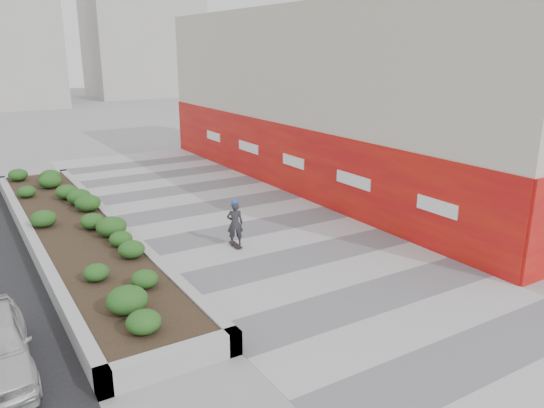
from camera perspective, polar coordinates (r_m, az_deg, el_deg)
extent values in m
plane|color=gray|center=(15.07, 6.72, -8.04)|extent=(160.00, 160.00, 0.00)
cube|color=#A8A8AD|center=(17.33, 0.59, -4.56)|extent=(8.00, 36.00, 0.01)
cube|color=beige|center=(25.23, 6.98, 11.29)|extent=(6.00, 24.00, 8.00)
cube|color=red|center=(23.87, 1.13, 5.05)|extent=(0.12, 24.00, 3.00)
cube|color=#9E9EA0|center=(11.10, -10.68, -16.25)|extent=(3.00, 0.30, 0.55)
cube|color=#9E9EA0|center=(27.38, -24.24, 2.45)|extent=(3.00, 0.30, 0.55)
cube|color=#9E9EA0|center=(18.75, -24.48, -3.57)|extent=(0.30, 18.00, 0.55)
cube|color=#9E9EA0|center=(19.19, -16.52, -2.29)|extent=(0.30, 18.00, 0.55)
cube|color=#2D2116|center=(18.93, -20.44, -3.00)|extent=(2.40, 17.40, 0.50)
cube|color=#ADAAA3|center=(74.76, -13.91, 20.45)|extent=(14.00, 10.00, 24.00)
cylinder|color=#595654|center=(17.58, 1.97, -4.26)|extent=(0.44, 0.44, 0.01)
cube|color=black|center=(17.32, -3.95, -4.39)|extent=(0.26, 0.73, 0.02)
imported|color=#28292E|center=(17.08, -4.00, -2.10)|extent=(0.62, 0.52, 1.45)
sphere|color=blue|center=(16.87, -4.05, 0.11)|extent=(0.23, 0.23, 0.23)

